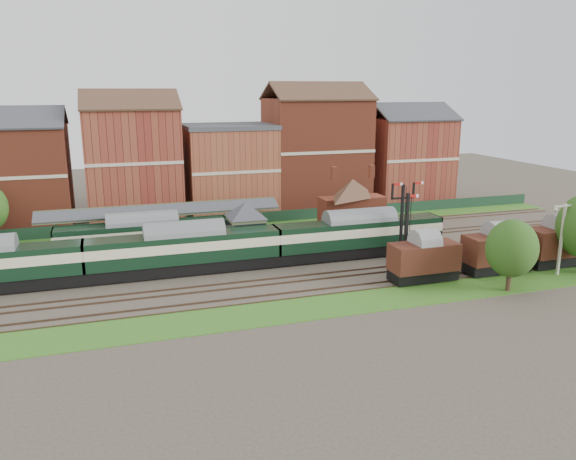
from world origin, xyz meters
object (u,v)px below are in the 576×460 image
object	(u,v)px
signal_box	(246,228)
semaphore_bracket	(402,217)
dmu_train	(185,249)
goods_van_a	(424,259)
platform_railcar	(143,236)

from	to	relation	value
signal_box	semaphore_bracket	size ratio (longest dim) A/B	0.73
dmu_train	goods_van_a	size ratio (longest dim) A/B	8.73
platform_railcar	goods_van_a	bearing A→B (deg)	-32.73
dmu_train	goods_van_a	bearing A→B (deg)	-23.54
semaphore_bracket	platform_railcar	bearing A→B (deg)	160.45
signal_box	goods_van_a	distance (m)	18.49
signal_box	platform_railcar	distance (m)	10.83
goods_van_a	dmu_train	bearing A→B (deg)	156.46
goods_van_a	platform_railcar	bearing A→B (deg)	147.27
signal_box	platform_railcar	bearing A→B (deg)	162.49
semaphore_bracket	goods_van_a	bearing A→B (deg)	-100.68
platform_railcar	goods_van_a	xyz separation A→B (m)	(24.11, -15.50, -0.21)
semaphore_bracket	platform_railcar	size ratio (longest dim) A/B	0.46
signal_box	semaphore_bracket	distance (m)	16.16
dmu_train	platform_railcar	size ratio (longest dim) A/B	3.12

